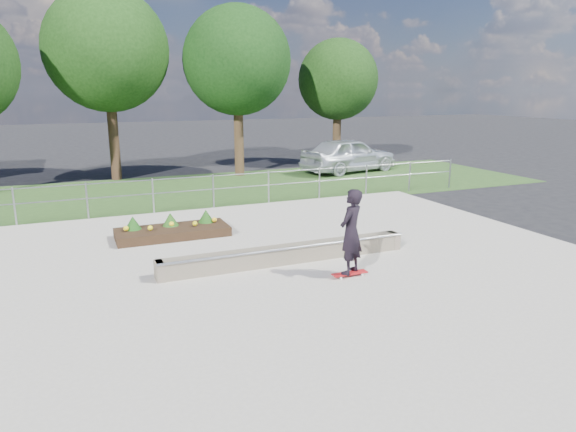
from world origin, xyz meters
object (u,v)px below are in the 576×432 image
Objects in this scene: planter_bed at (172,230)px; skateboarder at (351,232)px; parked_car at (349,155)px; grind_ledge at (287,254)px.

planter_bed is 1.57× the size of skateboarder.
planter_bed is at bearing 117.36° from parked_car.
planter_bed is at bearing 122.17° from skateboarder.
parked_car is (10.26, 8.38, 0.61)m from planter_bed.
parked_car reaches higher than planter_bed.
planter_bed is 13.26m from parked_car.
skateboarder reaches higher than parked_car.
parked_car reaches higher than grind_ledge.
parked_car is at bearing 60.56° from skateboarder.
grind_ledge is 3.85m from planter_bed.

